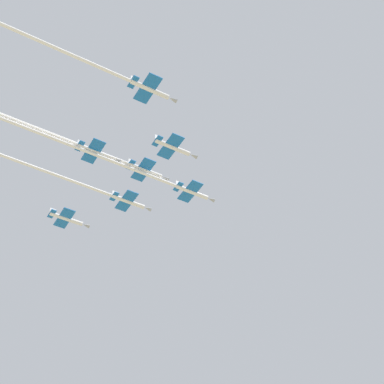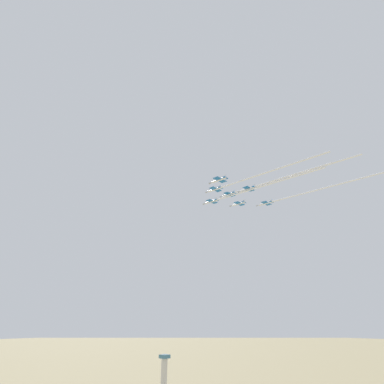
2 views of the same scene
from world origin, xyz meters
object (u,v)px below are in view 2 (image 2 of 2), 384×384
object	(u,v)px
jet_lead	(245,191)
jet_port_inner	(248,178)
jet_port_outer	(259,185)
jet_starboard_inner	(238,204)
jet_center_rear	(301,194)
jet_port_trail	(281,179)
control_tower	(164,375)
jet_starboard_outer	(219,180)

from	to	relation	value
jet_lead	jet_port_inner	xyz separation A→B (m)	(10.59, -12.65, 0.92)
jet_port_outer	jet_port_inner	bearing A→B (deg)	-175.97
jet_port_inner	jet_starboard_inner	size ratio (longest dim) A/B	6.32
jet_lead	jet_port_outer	bearing A→B (deg)	-90.00
jet_starboard_inner	jet_center_rear	xyz separation A→B (m)	(37.43, 13.95, 0.66)
jet_starboard_inner	jet_port_outer	world-z (taller)	jet_port_outer
jet_starboard_inner	jet_center_rear	distance (m)	39.95
jet_starboard_inner	jet_port_trail	xyz separation A→B (m)	(37.77, -11.91, 2.07)
jet_port_inner	jet_starboard_inner	distance (m)	35.43
jet_lead	jet_port_inner	distance (m)	16.52
jet_port_trail	control_tower	bearing A→B (deg)	78.99
jet_starboard_outer	jet_port_trail	size ratio (longest dim) A/B	0.17
jet_port_outer	jet_starboard_inner	bearing A→B (deg)	60.89
jet_port_outer	jet_starboard_outer	distance (m)	27.94
control_tower	jet_lead	bearing A→B (deg)	-12.25
jet_lead	jet_center_rear	bearing A→B (deg)	-42.74
control_tower	jet_lead	distance (m)	142.05
jet_lead	jet_port_trail	distance (m)	23.56
jet_lead	jet_port_inner	world-z (taller)	jet_port_inner
jet_port_inner	jet_port_outer	world-z (taller)	jet_port_outer
jet_lead	jet_port_trail	bearing A→B (deg)	-90.00
control_tower	jet_center_rear	distance (m)	156.43
jet_port_inner	jet_starboard_outer	world-z (taller)	jet_port_inner
jet_starboard_inner	jet_port_outer	bearing A→B (deg)	-119.11
jet_port_trail	jet_lead	bearing A→B (deg)	90.00
jet_starboard_inner	jet_port_outer	size ratio (longest dim) A/B	0.17
jet_port_inner	jet_port_outer	bearing A→B (deg)	4.03
control_tower	jet_starboard_inner	world-z (taller)	jet_starboard_inner
jet_port_outer	jet_starboard_outer	world-z (taller)	jet_port_outer
jet_port_outer	jet_center_rear	distance (m)	29.73
jet_starboard_inner	jet_port_trail	size ratio (longest dim) A/B	0.17
jet_lead	jet_center_rear	xyz separation A→B (m)	(23.19, 26.50, -0.40)
jet_port_outer	jet_port_trail	xyz separation A→B (m)	(14.20, 0.38, -0.29)
jet_lead	jet_port_trail	xyz separation A→B (m)	(23.53, 0.64, 1.00)
jet_starboard_outer	jet_center_rear	distance (m)	57.39
jet_port_inner	jet_center_rear	size ratio (longest dim) A/B	0.98
control_tower	jet_starboard_inner	distance (m)	131.36
jet_starboard_inner	jet_starboard_outer	world-z (taller)	jet_starboard_inner
jet_lead	control_tower	bearing A→B (deg)	76.19
jet_starboard_outer	jet_center_rear	bearing A→B (deg)	-25.67
control_tower	jet_center_rear	size ratio (longest dim) A/B	0.36
jet_starboard_outer	jet_center_rear	xyz separation A→B (m)	(23.45, 52.38, 0.76)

